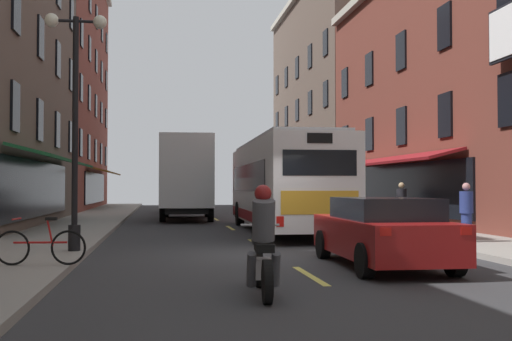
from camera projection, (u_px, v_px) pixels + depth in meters
ground_plane at (275, 257)px, 14.54m from camera, size 34.80×80.00×0.10m
lane_centre_dashes at (277, 256)px, 14.29m from camera, size 0.14×73.90×0.01m
sidewalk_left at (17, 256)px, 13.63m from camera, size 3.00×80.00×0.14m
sidewalk_right at (502, 248)px, 15.45m from camera, size 3.00×80.00×0.14m
transit_bus at (282, 184)px, 22.01m from camera, size 2.81×11.38×3.31m
box_truck at (187, 178)px, 29.70m from camera, size 2.71×7.75×3.98m
sedan_near at (382, 231)px, 12.32m from camera, size 1.98×4.48×1.41m
sedan_mid at (177, 201)px, 38.15m from camera, size 1.98×4.38×1.49m
motorcycle_rider at (263, 248)px, 9.09m from camera, size 0.62×2.07×1.66m
bicycle_near at (41, 246)px, 11.50m from camera, size 1.71×0.48×0.91m
pedestrian_near at (338, 201)px, 27.40m from camera, size 0.53×0.42×1.62m
pedestrian_mid at (466, 212)px, 16.36m from camera, size 0.36×0.36×1.60m
pedestrian_far at (402, 205)px, 21.86m from camera, size 0.36×0.36×1.65m
street_lamp_twin at (75, 120)px, 14.16m from camera, size 1.42×0.32×5.54m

